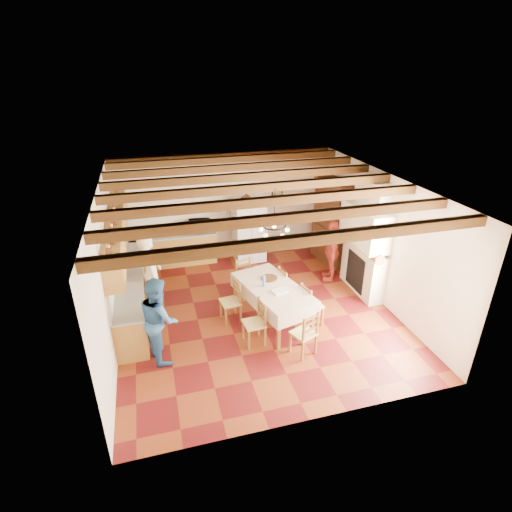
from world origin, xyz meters
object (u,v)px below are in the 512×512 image
at_px(chair_left_far, 230,301).
at_px(chair_end_far, 246,279).
at_px(chair_right_near, 312,304).
at_px(chair_end_near, 304,332).
at_px(person_man, 151,274).
at_px(microwave, 200,226).
at_px(chair_left_near, 254,323).
at_px(person_woman_red, 332,250).
at_px(refrigerator, 249,232).
at_px(chair_right_far, 288,286).
at_px(hutch, 332,222).
at_px(dining_table, 273,290).
at_px(person_woman_blue, 159,319).

height_order(chair_left_far, chair_end_far, same).
height_order(chair_right_near, chair_end_near, same).
distance_m(person_man, microwave, 2.71).
bearing_deg(chair_left_near, chair_right_near, 98.85).
distance_m(chair_left_near, person_woman_red, 3.36).
distance_m(refrigerator, chair_right_far, 2.65).
relative_size(hutch, dining_table, 1.08).
height_order(refrigerator, person_man, person_man).
xyz_separation_m(hutch, dining_table, (-2.49, -2.42, -0.40)).
distance_m(dining_table, chair_end_far, 1.22).
distance_m(chair_right_near, chair_end_near, 1.04).
bearing_deg(chair_right_far, chair_end_near, 160.90).
height_order(chair_right_near, person_man, person_man).
relative_size(dining_table, chair_right_far, 2.26).
distance_m(dining_table, person_man, 2.72).
height_order(chair_end_near, microwave, microwave).
xyz_separation_m(dining_table, person_woman_blue, (-2.40, -0.55, 0.07)).
xyz_separation_m(chair_left_far, person_man, (-1.59, 0.83, 0.47)).
bearing_deg(chair_right_near, dining_table, 57.43).
relative_size(chair_left_near, chair_left_far, 1.00).
bearing_deg(chair_end_near, chair_left_near, -56.17).
distance_m(chair_right_near, person_woman_blue, 3.22).
distance_m(chair_right_near, person_man, 3.59).
bearing_deg(refrigerator, hutch, -20.20).
bearing_deg(refrigerator, chair_left_near, -105.07).
distance_m(refrigerator, chair_right_near, 3.51).
xyz_separation_m(dining_table, person_woman_red, (2.03, 1.43, 0.04)).
xyz_separation_m(refrigerator, chair_end_far, (-0.58, -2.01, -0.36)).
relative_size(chair_left_far, chair_right_far, 1.00).
bearing_deg(chair_end_near, person_man, -62.72).
bearing_deg(person_man, chair_left_near, -137.95).
height_order(hutch, person_woman_blue, hutch).
bearing_deg(person_man, chair_right_far, -105.79).
height_order(dining_table, person_woman_red, person_woman_red).
height_order(hutch, chair_right_near, hutch).
height_order(dining_table, person_man, person_man).
distance_m(person_woman_blue, microwave, 4.19).
bearing_deg(microwave, hutch, -8.20).
bearing_deg(chair_left_near, person_woman_blue, -97.38).
bearing_deg(refrigerator, person_woman_red, -46.58).
distance_m(chair_left_near, person_woman_blue, 1.85).
bearing_deg(chair_end_far, chair_left_far, -137.09).
relative_size(dining_table, microwave, 3.70).
xyz_separation_m(chair_right_far, chair_end_near, (-0.31, -1.73, 0.00)).
height_order(chair_left_near, person_woman_red, person_woman_red).
relative_size(hutch, chair_left_near, 2.45).
height_order(chair_end_near, person_man, person_man).
height_order(chair_right_far, chair_end_far, same).
distance_m(chair_right_near, microwave, 4.20).
bearing_deg(refrigerator, person_man, -145.50).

